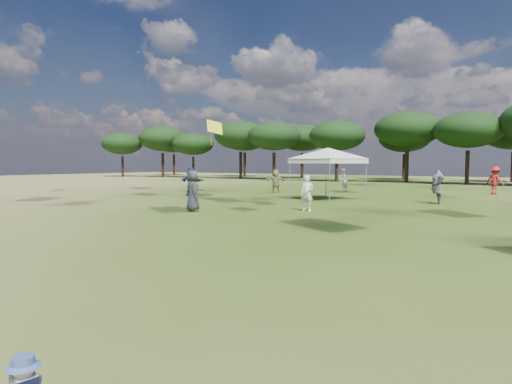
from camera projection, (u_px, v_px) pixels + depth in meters
tent_left at (328, 150)px, 23.29m from camera, size 5.94×5.94×3.17m
festival_crowd at (458, 186)px, 21.75m from camera, size 30.01×22.71×1.88m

